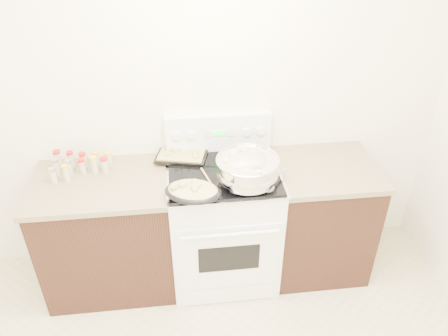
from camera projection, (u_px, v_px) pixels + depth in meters
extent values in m
cube|color=white|center=(167.00, 97.00, 3.01)|extent=(4.00, 0.05, 2.70)
cube|color=black|center=(110.00, 235.00, 3.18)|extent=(0.90, 0.64, 0.88)
cube|color=brown|center=(100.00, 184.00, 2.92)|extent=(0.93, 0.67, 0.04)
cube|color=black|center=(318.00, 219.00, 3.33)|extent=(0.70, 0.64, 0.88)
cube|color=brown|center=(326.00, 169.00, 3.08)|extent=(0.73, 0.67, 0.04)
cube|color=white|center=(223.00, 225.00, 3.24)|extent=(0.76, 0.66, 0.92)
cube|color=white|center=(229.00, 258.00, 2.96)|extent=(0.70, 0.01, 0.55)
cube|color=black|center=(229.00, 259.00, 2.96)|extent=(0.42, 0.01, 0.22)
cylinder|color=white|center=(230.00, 235.00, 2.80)|extent=(0.65, 0.02, 0.02)
cube|color=white|center=(229.00, 295.00, 3.17)|extent=(0.70, 0.01, 0.14)
cube|color=silver|center=(223.00, 173.00, 2.98)|extent=(0.78, 0.68, 0.01)
cube|color=black|center=(223.00, 172.00, 2.98)|extent=(0.74, 0.64, 0.01)
cube|color=white|center=(218.00, 132.00, 3.14)|extent=(0.76, 0.07, 0.28)
cylinder|color=white|center=(177.00, 136.00, 3.07)|extent=(0.06, 0.02, 0.06)
cylinder|color=white|center=(191.00, 135.00, 3.08)|extent=(0.06, 0.02, 0.06)
cylinder|color=white|center=(247.00, 132.00, 3.11)|extent=(0.06, 0.02, 0.06)
cylinder|color=white|center=(261.00, 131.00, 3.12)|extent=(0.06, 0.02, 0.06)
cube|color=#19E533|center=(219.00, 133.00, 3.10)|extent=(0.09, 0.00, 0.04)
cube|color=silver|center=(208.00, 134.00, 3.09)|extent=(0.05, 0.00, 0.05)
cube|color=silver|center=(230.00, 133.00, 3.11)|extent=(0.05, 0.00, 0.05)
ellipsoid|color=silver|center=(247.00, 172.00, 2.81)|extent=(0.49, 0.49, 0.24)
cylinder|color=silver|center=(247.00, 182.00, 2.85)|extent=(0.22, 0.22, 0.01)
torus|color=silver|center=(248.00, 160.00, 2.76)|extent=(0.41, 0.41, 0.02)
cylinder|color=silver|center=(248.00, 169.00, 2.80)|extent=(0.39, 0.39, 0.13)
cylinder|color=brown|center=(248.00, 161.00, 2.77)|extent=(0.36, 0.36, 0.00)
cube|color=beige|center=(234.00, 153.00, 2.85)|extent=(0.04, 0.04, 0.02)
cube|color=beige|center=(255.00, 159.00, 2.78)|extent=(0.04, 0.04, 0.02)
cube|color=beige|center=(245.00, 149.00, 2.88)|extent=(0.05, 0.05, 0.03)
cube|color=beige|center=(258.00, 173.00, 2.64)|extent=(0.05, 0.05, 0.03)
cube|color=beige|center=(234.00, 153.00, 2.84)|extent=(0.04, 0.04, 0.03)
cube|color=beige|center=(226.00, 161.00, 2.76)|extent=(0.04, 0.04, 0.03)
cube|color=beige|center=(251.00, 163.00, 2.74)|extent=(0.04, 0.04, 0.03)
cube|color=beige|center=(238.00, 160.00, 2.77)|extent=(0.04, 0.04, 0.02)
cube|color=beige|center=(248.00, 155.00, 2.82)|extent=(0.05, 0.05, 0.03)
cube|color=beige|center=(234.00, 156.00, 2.81)|extent=(0.03, 0.03, 0.03)
cube|color=beige|center=(244.00, 161.00, 2.76)|extent=(0.04, 0.04, 0.03)
cube|color=beige|center=(246.00, 163.00, 2.74)|extent=(0.04, 0.04, 0.03)
ellipsoid|color=black|center=(193.00, 192.00, 2.71)|extent=(0.42, 0.35, 0.08)
ellipsoid|color=tan|center=(193.00, 190.00, 2.70)|extent=(0.38, 0.31, 0.06)
sphere|color=tan|center=(195.00, 189.00, 2.65)|extent=(0.04, 0.04, 0.04)
sphere|color=tan|center=(183.00, 185.00, 2.68)|extent=(0.05, 0.05, 0.05)
sphere|color=tan|center=(174.00, 187.00, 2.67)|extent=(0.05, 0.05, 0.05)
sphere|color=tan|center=(184.00, 185.00, 2.69)|extent=(0.05, 0.05, 0.05)
sphere|color=tan|center=(194.00, 188.00, 2.66)|extent=(0.05, 0.05, 0.05)
sphere|color=tan|center=(198.00, 185.00, 2.68)|extent=(0.04, 0.04, 0.04)
sphere|color=tan|center=(195.00, 183.00, 2.71)|extent=(0.05, 0.05, 0.05)
sphere|color=tan|center=(195.00, 187.00, 2.67)|extent=(0.05, 0.05, 0.05)
cube|color=black|center=(182.00, 155.00, 3.12)|extent=(0.40, 0.32, 0.02)
cube|color=tan|center=(182.00, 154.00, 3.12)|extent=(0.36, 0.28, 0.02)
sphere|color=tan|center=(168.00, 154.00, 3.09)|extent=(0.04, 0.04, 0.04)
sphere|color=tan|center=(180.00, 148.00, 3.16)|extent=(0.04, 0.04, 0.04)
sphere|color=tan|center=(196.00, 157.00, 3.06)|extent=(0.05, 0.05, 0.05)
sphere|color=tan|center=(168.00, 155.00, 3.09)|extent=(0.04, 0.04, 0.04)
sphere|color=tan|center=(169.00, 150.00, 3.13)|extent=(0.03, 0.03, 0.03)
sphere|color=tan|center=(194.00, 147.00, 3.17)|extent=(0.03, 0.03, 0.03)
sphere|color=tan|center=(175.00, 151.00, 3.13)|extent=(0.04, 0.04, 0.04)
sphere|color=tan|center=(189.00, 147.00, 3.18)|extent=(0.04, 0.04, 0.04)
sphere|color=tan|center=(172.00, 149.00, 3.14)|extent=(0.04, 0.04, 0.04)
sphere|color=tan|center=(195.00, 153.00, 3.10)|extent=(0.05, 0.05, 0.05)
cylinder|color=tan|center=(207.00, 178.00, 2.89)|extent=(0.08, 0.24, 0.01)
sphere|color=tan|center=(205.00, 187.00, 2.79)|extent=(0.04, 0.04, 0.04)
sphere|color=#789CB3|center=(268.00, 187.00, 2.77)|extent=(0.08, 0.08, 0.08)
cylinder|color=#789CB3|center=(277.00, 175.00, 2.83)|extent=(0.18, 0.21, 0.07)
cylinder|color=#BFB28C|center=(58.00, 160.00, 3.03)|extent=(0.05, 0.05, 0.11)
cylinder|color=#B21414|center=(56.00, 152.00, 2.99)|extent=(0.05, 0.05, 0.02)
cylinder|color=#BFB28C|center=(71.00, 160.00, 3.04)|extent=(0.04, 0.04, 0.10)
cylinder|color=#B21414|center=(69.00, 153.00, 3.00)|extent=(0.05, 0.05, 0.02)
cylinder|color=#BFB28C|center=(83.00, 161.00, 3.03)|extent=(0.04, 0.04, 0.09)
cylinder|color=#B21414|center=(82.00, 154.00, 3.00)|extent=(0.05, 0.05, 0.02)
cylinder|color=#BFB28C|center=(97.00, 160.00, 3.05)|extent=(0.04, 0.04, 0.09)
cylinder|color=gold|center=(96.00, 153.00, 3.02)|extent=(0.05, 0.05, 0.02)
cylinder|color=#BFB28C|center=(109.00, 160.00, 3.05)|extent=(0.05, 0.05, 0.09)
cylinder|color=gold|center=(108.00, 153.00, 3.02)|extent=(0.05, 0.05, 0.02)
cylinder|color=#BFB28C|center=(57.00, 168.00, 2.95)|extent=(0.04, 0.04, 0.10)
cylinder|color=#B2B2B7|center=(55.00, 160.00, 2.92)|extent=(0.04, 0.04, 0.02)
cylinder|color=#BFB28C|center=(69.00, 168.00, 2.96)|extent=(0.04, 0.04, 0.09)
cylinder|color=#B2B2B7|center=(68.00, 161.00, 2.93)|extent=(0.04, 0.04, 0.02)
cylinder|color=#BFB28C|center=(83.00, 167.00, 2.97)|extent=(0.04, 0.04, 0.09)
cylinder|color=#B21414|center=(81.00, 160.00, 2.94)|extent=(0.04, 0.04, 0.02)
cylinder|color=#BFB28C|center=(94.00, 166.00, 2.97)|extent=(0.05, 0.05, 0.11)
cylinder|color=gold|center=(93.00, 158.00, 2.93)|extent=(0.05, 0.05, 0.02)
cylinder|color=#BFB28C|center=(105.00, 166.00, 2.98)|extent=(0.05, 0.05, 0.10)
cylinder|color=#B21414|center=(104.00, 159.00, 2.94)|extent=(0.05, 0.05, 0.02)
cylinder|color=#BFB28C|center=(53.00, 177.00, 2.87)|extent=(0.04, 0.04, 0.10)
cylinder|color=#B2B2B7|center=(52.00, 170.00, 2.84)|extent=(0.04, 0.04, 0.02)
cylinder|color=#BFB28C|center=(67.00, 175.00, 2.88)|extent=(0.04, 0.04, 0.11)
cylinder|color=gold|center=(65.00, 166.00, 2.84)|extent=(0.04, 0.04, 0.02)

